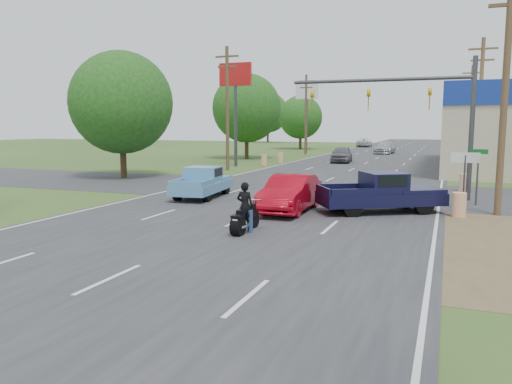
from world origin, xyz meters
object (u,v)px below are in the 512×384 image
at_px(navy_pickup, 383,192).
at_px(red_convertible, 290,194).
at_px(distant_car_silver, 385,148).
at_px(distant_car_white, 364,143).
at_px(motorcycle, 244,219).
at_px(blue_pickup, 203,182).
at_px(rider, 245,209).
at_px(distant_car_grey, 342,154).

bearing_deg(navy_pickup, red_convertible, -102.37).
distance_m(distant_car_silver, distant_car_white, 21.29).
bearing_deg(red_convertible, motorcycle, -92.74).
relative_size(motorcycle, blue_pickup, 0.43).
relative_size(rider, distant_car_white, 0.32).
xyz_separation_m(red_convertible, distant_car_grey, (-3.71, 29.47, 0.03)).
height_order(motorcycle, rider, rider).
height_order(red_convertible, distant_car_silver, distant_car_silver).
height_order(distant_car_silver, distant_car_white, distant_car_silver).
bearing_deg(blue_pickup, distant_car_silver, 78.74).
bearing_deg(distant_car_white, motorcycle, 92.17).
xyz_separation_m(rider, distant_car_white, (-7.20, 72.07, -0.11)).
xyz_separation_m(motorcycle, rider, (0.00, 0.05, 0.36)).
xyz_separation_m(navy_pickup, distant_car_silver, (-5.31, 45.74, -0.09)).
bearing_deg(blue_pickup, motorcycle, -60.14).
bearing_deg(red_convertible, blue_pickup, 154.24).
xyz_separation_m(blue_pickup, distant_car_grey, (1.79, 26.84, 0.02)).
relative_size(blue_pickup, distant_car_silver, 0.91).
bearing_deg(distant_car_white, red_convertible, 92.73).
height_order(navy_pickup, distant_car_silver, navy_pickup).
relative_size(blue_pickup, distant_car_grey, 1.03).
relative_size(rider, distant_car_silver, 0.31).
distance_m(rider, distant_car_white, 72.43).
xyz_separation_m(red_convertible, distant_car_silver, (-1.55, 47.01, 0.00)).
relative_size(motorcycle, distant_car_silver, 0.39).
bearing_deg(rider, distant_car_white, -82.81).
bearing_deg(distant_car_white, navy_pickup, 96.04).
distance_m(red_convertible, distant_car_silver, 47.03).
relative_size(rider, distant_car_grey, 0.35).
bearing_deg(navy_pickup, blue_pickup, -129.36).
relative_size(red_convertible, distant_car_silver, 0.88).
xyz_separation_m(motorcycle, blue_pickup, (-5.30, 7.29, 0.32)).
xyz_separation_m(rider, blue_pickup, (-5.30, 7.23, -0.04)).
relative_size(motorcycle, rider, 1.27).
xyz_separation_m(rider, distant_car_grey, (-3.51, 34.07, -0.02)).
relative_size(blue_pickup, distant_car_white, 0.94).
relative_size(distant_car_grey, distant_car_silver, 0.88).
xyz_separation_m(red_convertible, blue_pickup, (-5.51, 2.63, 0.01)).
relative_size(red_convertible, motorcycle, 2.24).
distance_m(red_convertible, navy_pickup, 3.97).
distance_m(rider, blue_pickup, 8.97).
distance_m(rider, distant_car_grey, 34.25).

